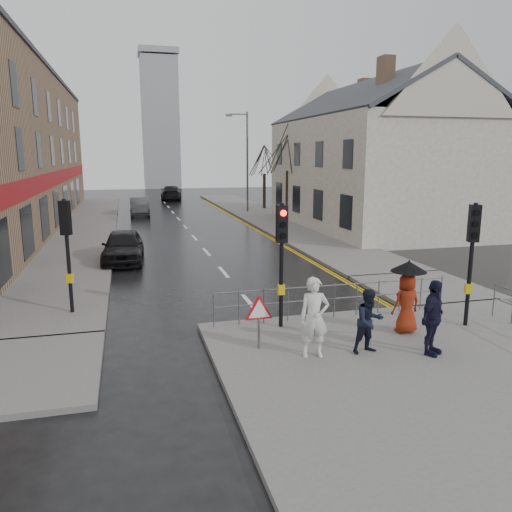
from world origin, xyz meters
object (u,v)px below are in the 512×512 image
pedestrian_b (369,321)px  car_mid (140,206)px  pedestrian_d (433,318)px  car_parked (123,246)px  pedestrian_with_umbrella (407,293)px  pedestrian_a (314,317)px

pedestrian_b → car_mid: bearing=90.1°
pedestrian_d → car_parked: 14.89m
pedestrian_d → car_mid: size_ratio=0.42×
pedestrian_b → car_mid: pedestrian_b is taller
pedestrian_b → pedestrian_with_umbrella: 1.91m
pedestrian_b → car_mid: size_ratio=0.37×
pedestrian_b → car_parked: bearing=106.1°
pedestrian_b → car_mid: 30.92m
pedestrian_d → car_parked: pedestrian_d is taller
pedestrian_a → car_mid: 30.65m
car_parked → pedestrian_b: bearing=-62.2°
pedestrian_a → car_parked: bearing=119.1°
pedestrian_a → pedestrian_d: bearing=-2.1°
pedestrian_a → pedestrian_b: 1.37m
pedestrian_d → car_mid: 31.62m
pedestrian_a → pedestrian_d: pedestrian_a is taller
pedestrian_a → car_mid: bearing=105.7°
pedestrian_b → pedestrian_with_umbrella: bearing=24.2°
pedestrian_d → car_parked: (-7.05, 13.11, -0.31)m
pedestrian_with_umbrella → pedestrian_d: bearing=-98.2°
pedestrian_a → car_parked: size_ratio=0.44×
car_mid → pedestrian_a: bearing=-83.2°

